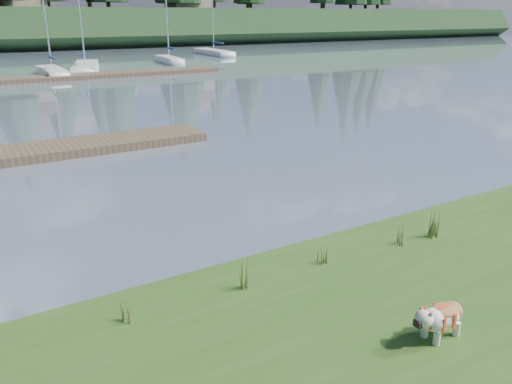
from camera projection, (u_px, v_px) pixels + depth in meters
ground at (17, 82)px, 34.45m from camera, size 200.00×200.00×0.00m
bulldog at (441, 316)px, 6.65m from camera, size 0.86×0.38×0.52m
dock_far at (48, 78)px, 35.36m from camera, size 26.00×2.20×0.30m
sailboat_bg_2 at (51, 71)px, 38.54m from camera, size 1.43×7.17×10.86m
sailboat_bg_3 at (86, 66)px, 42.26m from camera, size 4.13×9.13×13.09m
sailboat_bg_4 at (168, 59)px, 48.46m from camera, size 1.94×6.71×9.91m
sailboat_bg_5 at (211, 52)px, 58.02m from camera, size 2.23×9.16×12.85m
weed_0 at (247, 276)px, 7.86m from camera, size 0.17×0.14×0.55m
weed_1 at (324, 254)px, 8.70m from camera, size 0.17×0.14×0.40m
weed_2 at (435, 224)px, 9.80m from camera, size 0.17×0.14×0.53m
weed_3 at (128, 309)px, 7.04m from camera, size 0.17×0.14×0.45m
weed_4 at (399, 236)px, 9.40m from camera, size 0.17×0.14×0.41m
weed_5 at (432, 225)px, 9.66m from camera, size 0.17×0.14×0.62m
mud_lip at (235, 277)px, 8.86m from camera, size 60.00×0.50×0.14m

